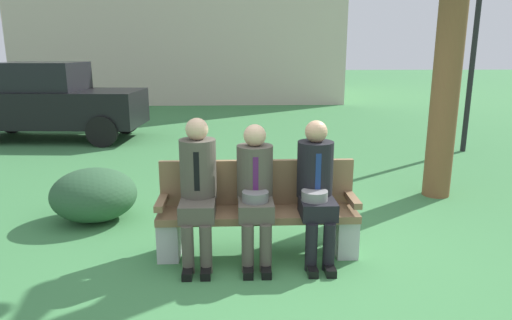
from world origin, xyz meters
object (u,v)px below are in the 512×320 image
seated_man_right (316,184)px  street_lamp (475,41)px  parked_car_near (49,102)px  seated_man_left (198,183)px  shrub_near_bench (94,195)px  seated_man_middle (255,186)px  park_bench (258,211)px

seated_man_right → street_lamp: (3.71, 4.50, 1.36)m
street_lamp → seated_man_right: bearing=-129.5°
seated_man_right → parked_car_near: 7.75m
seated_man_left → parked_car_near: (-3.70, 6.07, 0.09)m
seated_man_left → shrub_near_bench: bearing=140.6°
parked_car_near → street_lamp: bearing=-10.5°
seated_man_middle → parked_car_near: (-4.23, 6.09, 0.12)m
shrub_near_bench → parked_car_near: bearing=115.7°
park_bench → parked_car_near: size_ratio=0.47×
shrub_near_bench → parked_car_near: 5.58m
seated_man_right → street_lamp: size_ratio=0.39×
seated_man_middle → parked_car_near: bearing=124.8°
seated_man_left → seated_man_right: seated_man_left is taller
seated_man_middle → parked_car_near: size_ratio=0.32×
shrub_near_bench → street_lamp: 7.23m
seated_man_right → park_bench: bearing=166.5°
parked_car_near → shrub_near_bench: bearing=-64.3°
park_bench → street_lamp: street_lamp is taller
parked_car_near → seated_man_right: bearing=-51.7°
shrub_near_bench → parked_car_near: size_ratio=0.25×
seated_man_left → parked_car_near: parked_car_near is taller
seated_man_middle → seated_man_right: seated_man_right is taller
seated_man_right → shrub_near_bench: 2.66m
park_bench → seated_man_middle: bearing=-102.1°
seated_man_left → parked_car_near: 7.11m
street_lamp → seated_man_left: bearing=-137.0°
park_bench → parked_car_near: (-4.26, 5.95, 0.42)m
seated_man_middle → street_lamp: size_ratio=0.38×
shrub_near_bench → street_lamp: bearing=29.2°
park_bench → seated_man_middle: (-0.03, -0.13, 0.29)m
seated_man_left → seated_man_right: bearing=-0.5°
park_bench → shrub_near_bench: park_bench is taller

